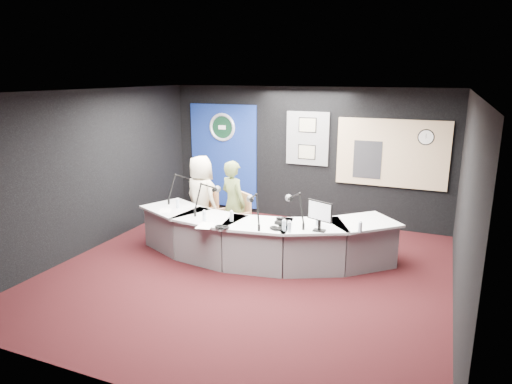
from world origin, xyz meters
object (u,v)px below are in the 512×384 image
at_px(broadcast_desk, 259,238).
at_px(armchair_right, 233,218).
at_px(person_man, 201,198).
at_px(person_woman, 233,203).
at_px(armchair_left, 202,212).

relative_size(broadcast_desk, armchair_right, 4.40).
distance_m(broadcast_desk, armchair_right, 0.84).
xyz_separation_m(person_man, person_woman, (0.70, -0.07, -0.01)).
height_order(armchair_left, person_man, person_man).
bearing_deg(person_man, person_woman, -162.87).
height_order(broadcast_desk, armchair_right, armchair_right).
xyz_separation_m(armchair_left, person_man, (0.00, 0.00, 0.28)).
height_order(broadcast_desk, person_woman, person_woman).
bearing_deg(person_man, armchair_right, -162.87).
bearing_deg(person_woman, broadcast_desk, 171.27).
relative_size(armchair_left, person_man, 0.65).
relative_size(armchair_left, armchair_right, 1.01).
xyz_separation_m(armchair_left, armchair_right, (0.70, -0.07, -0.01)).
height_order(armchair_right, person_man, person_man).
bearing_deg(broadcast_desk, armchair_left, 159.00).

